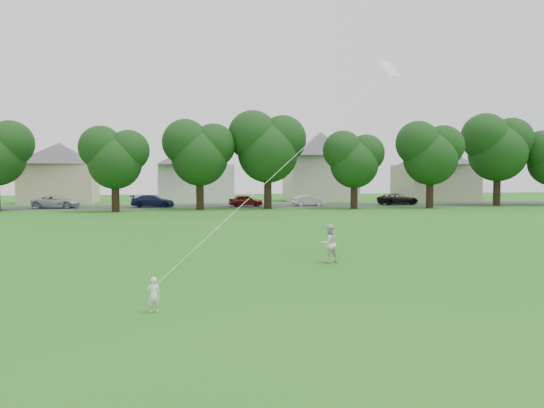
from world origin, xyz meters
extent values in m
plane|color=#196216|center=(0.00, 0.00, 0.00)|extent=(160.00, 160.00, 0.00)
cube|color=#2D2D30|center=(0.00, 42.00, 0.01)|extent=(90.00, 7.00, 0.01)
imported|color=white|center=(-2.89, -2.01, 0.42)|extent=(0.33, 0.24, 0.84)
imported|color=silver|center=(3.15, 4.14, 0.71)|extent=(0.83, 0.74, 1.42)
plane|color=white|center=(5.93, 5.36, 7.42)|extent=(1.09, 0.93, 0.72)
cylinder|color=white|center=(1.52, 1.67, 4.01)|extent=(0.01, 0.01, 13.36)
cylinder|color=black|center=(-7.72, 34.46, 1.49)|extent=(0.69, 0.69, 2.97)
cylinder|color=black|center=(-0.16, 36.12, 1.66)|extent=(0.72, 0.72, 3.32)
cylinder|color=black|center=(6.47, 36.66, 1.86)|extent=(0.76, 0.76, 3.72)
cylinder|color=black|center=(14.80, 35.15, 1.48)|extent=(0.69, 0.69, 2.96)
cylinder|color=black|center=(22.70, 35.00, 1.69)|extent=(0.73, 0.73, 3.37)
cylinder|color=black|center=(31.85, 37.64, 1.93)|extent=(0.77, 0.77, 3.86)
imported|color=#A0A2AE|center=(-14.11, 41.00, 0.64)|extent=(4.69, 2.45, 1.26)
imported|color=#14183F|center=(-4.76, 41.00, 0.64)|extent=(4.50, 2.15, 1.27)
imported|color=#5E1812|center=(4.87, 41.00, 0.62)|extent=(3.71, 1.89, 1.21)
imported|color=silver|center=(11.65, 41.00, 0.58)|extent=(3.55, 1.54, 1.14)
imported|color=black|center=(21.96, 41.00, 0.64)|extent=(4.67, 2.44, 1.25)
cube|color=beige|center=(-16.00, 52.00, 2.31)|extent=(8.20, 6.68, 4.61)
pyramid|color=#464449|center=(-16.00, 52.00, 7.15)|extent=(11.83, 11.83, 2.54)
cube|color=white|center=(0.00, 52.00, 2.30)|extent=(9.02, 6.48, 4.60)
pyramid|color=#464449|center=(0.00, 52.00, 7.13)|extent=(13.01, 13.01, 2.53)
cube|color=beige|center=(16.00, 52.00, 2.89)|extent=(8.66, 6.41, 5.77)
pyramid|color=#464449|center=(16.00, 52.00, 8.95)|extent=(12.50, 12.50, 3.17)
cube|color=#A29886|center=(32.00, 52.00, 2.36)|extent=(9.54, 7.61, 4.72)
pyramid|color=#464449|center=(32.00, 52.00, 7.32)|extent=(13.76, 13.76, 2.60)
camera|label=1|loc=(-2.34, -14.49, 3.18)|focal=35.00mm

